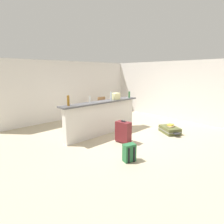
% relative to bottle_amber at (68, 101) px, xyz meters
% --- Properties ---
extents(ground_plane, '(13.00, 13.00, 0.05)m').
position_rel_bottle_amber_xyz_m(ground_plane, '(1.80, -0.39, -1.29)').
color(ground_plane, '#BCAD8E').
extents(wall_back, '(6.60, 0.10, 2.50)m').
position_rel_bottle_amber_xyz_m(wall_back, '(1.80, 2.66, -0.01)').
color(wall_back, silver).
rests_on(wall_back, ground_plane).
extents(wall_right, '(0.10, 6.00, 2.50)m').
position_rel_bottle_amber_xyz_m(wall_right, '(4.85, -0.09, -0.01)').
color(wall_right, silver).
rests_on(wall_right, ground_plane).
extents(partition_half_wall, '(2.80, 0.20, 1.07)m').
position_rel_bottle_amber_xyz_m(partition_half_wall, '(1.21, -0.03, -0.73)').
color(partition_half_wall, silver).
rests_on(partition_half_wall, ground_plane).
extents(bar_countertop, '(2.96, 0.40, 0.05)m').
position_rel_bottle_amber_xyz_m(bar_countertop, '(1.21, -0.03, -0.17)').
color(bar_countertop, '#4C4C51').
rests_on(bar_countertop, partition_half_wall).
extents(bottle_amber, '(0.07, 0.07, 0.29)m').
position_rel_bottle_amber_xyz_m(bottle_amber, '(0.00, 0.00, 0.00)').
color(bottle_amber, '#9E661E').
rests_on(bottle_amber, bar_countertop).
extents(bottle_white, '(0.06, 0.06, 0.21)m').
position_rel_bottle_amber_xyz_m(bottle_white, '(0.75, 0.01, -0.04)').
color(bottle_white, silver).
rests_on(bottle_white, bar_countertop).
extents(bottle_clear, '(0.06, 0.06, 0.27)m').
position_rel_bottle_amber_xyz_m(bottle_clear, '(1.59, -0.05, -0.01)').
color(bottle_clear, silver).
rests_on(bottle_clear, bar_countertop).
extents(bottle_green, '(0.06, 0.06, 0.23)m').
position_rel_bottle_amber_xyz_m(bottle_green, '(2.46, -0.10, -0.03)').
color(bottle_green, '#2D6B38').
rests_on(bottle_green, bar_countertop).
extents(grocery_bag, '(0.26, 0.18, 0.22)m').
position_rel_bottle_amber_xyz_m(grocery_bag, '(1.81, -0.06, -0.04)').
color(grocery_bag, beige).
rests_on(grocery_bag, bar_countertop).
extents(dining_table, '(1.10, 0.80, 0.74)m').
position_rel_bottle_amber_xyz_m(dining_table, '(2.76, 1.39, -0.62)').
color(dining_table, '#4C331E').
rests_on(dining_table, ground_plane).
extents(dining_chair_near_partition, '(0.47, 0.47, 0.93)m').
position_rel_bottle_amber_xyz_m(dining_chair_near_partition, '(2.73, 0.87, -0.75)').
color(dining_chair_near_partition, '#9E754C').
rests_on(dining_chair_near_partition, ground_plane).
extents(dining_chair_far_side, '(0.44, 0.44, 0.93)m').
position_rel_bottle_amber_xyz_m(dining_chair_far_side, '(2.79, 1.95, -0.75)').
color(dining_chair_far_side, '#9E754C').
rests_on(dining_chair_far_side, ground_plane).
extents(suitcase_flat_olive, '(0.77, 0.89, 0.22)m').
position_rel_bottle_amber_xyz_m(suitcase_flat_olive, '(2.95, -1.53, -1.15)').
color(suitcase_flat_olive, '#51562D').
rests_on(suitcase_flat_olive, ground_plane).
extents(backpack_green, '(0.32, 0.30, 0.42)m').
position_rel_bottle_amber_xyz_m(backpack_green, '(0.42, -1.90, -1.06)').
color(backpack_green, '#286B3D').
rests_on(backpack_green, ground_plane).
extents(suitcase_upright_maroon, '(0.28, 0.46, 0.67)m').
position_rel_bottle_amber_xyz_m(suitcase_upright_maroon, '(1.17, -1.02, -0.93)').
color(suitcase_upright_maroon, maroon).
rests_on(suitcase_upright_maroon, ground_plane).
extents(book_stack, '(0.28, 0.23, 0.07)m').
position_rel_bottle_amber_xyz_m(book_stack, '(2.98, -1.54, -1.01)').
color(book_stack, tan).
rests_on(book_stack, suitcase_flat_olive).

